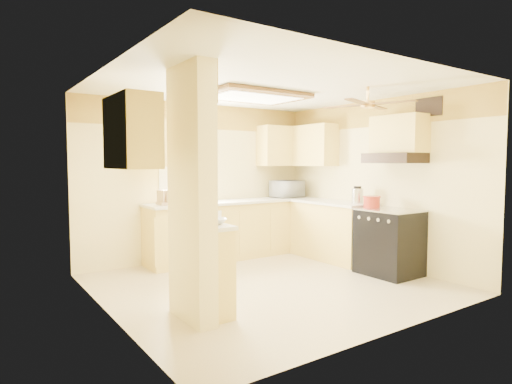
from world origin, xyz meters
TOP-DOWN VIEW (x-y plane):
  - floor at (0.00, 0.00)m, footprint 4.00×4.00m
  - ceiling at (0.00, 0.00)m, footprint 4.00×4.00m
  - wall_back at (0.00, 1.90)m, footprint 4.00×0.00m
  - wall_front at (0.00, -1.90)m, footprint 4.00×0.00m
  - wall_left at (-2.00, 0.00)m, footprint 0.00×3.80m
  - wall_right at (2.00, 0.00)m, footprint 0.00×3.80m
  - wallpaper_border at (0.00, 1.88)m, footprint 4.00×0.02m
  - partition_column at (-1.35, -0.55)m, footprint 0.20×0.70m
  - partition_ledge at (-1.13, -0.55)m, footprint 0.25×0.55m
  - ledge_top at (-1.13, -0.55)m, footprint 0.28×0.58m
  - lower_cabinets_back at (0.50, 1.60)m, footprint 3.00×0.60m
  - lower_cabinets_right at (1.70, 0.60)m, footprint 0.60×1.40m
  - countertop_back at (0.50, 1.59)m, footprint 3.04×0.64m
  - countertop_right at (1.69, 0.60)m, footprint 0.64×1.44m
  - dishwasher_panel at (-0.25, 1.29)m, footprint 0.58×0.02m
  - window at (-0.25, 1.89)m, footprint 0.92×0.02m
  - upper_cab_back_left at (-0.85, 1.72)m, footprint 0.60×0.35m
  - upper_cab_back_right at (1.55, 1.72)m, footprint 0.90×0.35m
  - upper_cab_right at (1.82, 1.25)m, footprint 0.35×1.00m
  - upper_cab_left_wall at (-1.82, -0.25)m, footprint 0.35×0.75m
  - upper_cab_over_stove at (1.82, -0.55)m, footprint 0.35×0.76m
  - stove at (1.67, -0.55)m, footprint 0.68×0.77m
  - range_hood at (1.74, -0.55)m, footprint 0.50×0.76m
  - poster_menu at (-1.24, -0.55)m, footprint 0.02×0.42m
  - poster_nashville at (-1.24, -0.55)m, footprint 0.02×0.42m
  - ceiling_light_panel at (0.10, 0.50)m, footprint 1.35×0.95m
  - ceiling_fan at (1.00, -0.70)m, footprint 1.15×1.15m
  - vent_grate at (1.98, -0.90)m, footprint 0.02×0.40m
  - microwave at (1.58, 1.60)m, footprint 0.55×0.38m
  - bowl at (-1.10, -0.57)m, footprint 0.31×0.31m
  - dutch_oven at (1.62, -0.27)m, footprint 0.25×0.25m
  - kettle at (1.74, 0.11)m, footprint 0.17×0.17m
  - dish_rack at (-0.66, 1.58)m, footprint 0.38×0.28m
  - utensil_crock at (0.14, 1.67)m, footprint 0.10×0.10m

SIDE VIEW (x-z plane):
  - floor at x=0.00m, z-range 0.00..0.00m
  - dishwasher_panel at x=-0.25m, z-range 0.03..0.83m
  - partition_ledge at x=-1.13m, z-range 0.00..0.90m
  - lower_cabinets_back at x=0.50m, z-range 0.00..0.90m
  - lower_cabinets_right at x=1.70m, z-range 0.00..0.90m
  - stove at x=1.67m, z-range 0.00..0.92m
  - ledge_top at x=-1.13m, z-range 0.90..0.94m
  - countertop_back at x=0.50m, z-range 0.90..0.94m
  - countertop_right at x=1.69m, z-range 0.90..0.94m
  - bowl at x=-1.10m, z-range 0.94..1.00m
  - dutch_oven at x=1.62m, z-range 0.92..1.08m
  - utensil_crock at x=0.14m, z-range 0.91..1.11m
  - dish_rack at x=-0.66m, z-range 0.91..1.12m
  - kettle at x=1.74m, z-range 0.93..1.19m
  - microwave at x=1.58m, z-range 0.94..1.24m
  - poster_nashville at x=-1.24m, z-range 0.92..1.48m
  - wall_back at x=0.00m, z-range -0.75..3.25m
  - wall_front at x=0.00m, z-range -0.75..3.25m
  - wall_left at x=-2.00m, z-range -0.65..3.15m
  - wall_right at x=2.00m, z-range -0.65..3.15m
  - partition_column at x=-1.35m, z-range 0.00..2.50m
  - window at x=-0.25m, z-range 1.04..2.06m
  - range_hood at x=1.74m, z-range 1.55..1.69m
  - upper_cab_back_left at x=-0.85m, z-range 1.50..2.20m
  - upper_cab_back_right at x=1.55m, z-range 1.50..2.20m
  - upper_cab_right at x=1.82m, z-range 1.50..2.20m
  - upper_cab_left_wall at x=-1.82m, z-range 1.50..2.20m
  - poster_menu at x=-1.24m, z-range 1.57..2.14m
  - upper_cab_over_stove at x=1.82m, z-range 1.69..2.21m
  - ceiling_fan at x=1.00m, z-range 2.16..2.42m
  - wallpaper_border at x=0.00m, z-range 2.10..2.50m
  - vent_grate at x=1.98m, z-range 2.17..2.42m
  - ceiling_light_panel at x=0.10m, z-range 2.42..2.49m
  - ceiling at x=0.00m, z-range 2.50..2.50m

